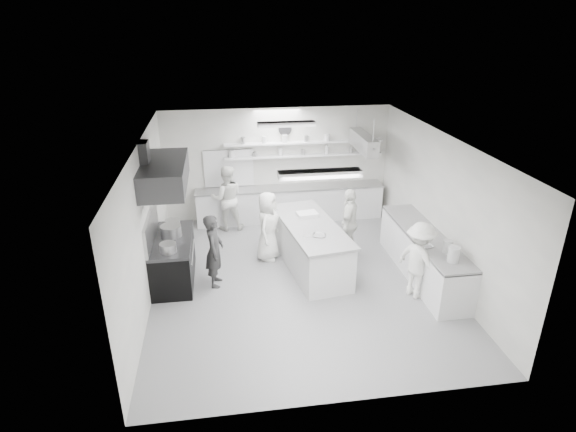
{
  "coord_description": "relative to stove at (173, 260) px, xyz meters",
  "views": [
    {
      "loc": [
        -1.49,
        -8.57,
        5.2
      ],
      "look_at": [
        -0.14,
        0.6,
        1.22
      ],
      "focal_mm": 29.43,
      "sensor_mm": 36.0,
      "label": 1
    }
  ],
  "objects": [
    {
      "name": "stove_pot",
      "position": [
        0.0,
        0.12,
        0.6
      ],
      "size": [
        0.43,
        0.43,
        0.28
      ],
      "primitive_type": "cylinder",
      "color": "#AAAAAA",
      "rests_on": "stove"
    },
    {
      "name": "floor",
      "position": [
        2.6,
        -0.4,
        -0.46
      ],
      "size": [
        6.0,
        7.0,
        0.02
      ],
      "primitive_type": "cube",
      "color": "#A1A1A1",
      "rests_on": "ground"
    },
    {
      "name": "shelf_upper",
      "position": [
        3.3,
        2.97,
        1.65
      ],
      "size": [
        4.2,
        0.26,
        0.04
      ],
      "primitive_type": "cube",
      "color": "white",
      "rests_on": "wall_back"
    },
    {
      "name": "wall_clock",
      "position": [
        2.8,
        3.06,
        2.0
      ],
      "size": [
        0.32,
        0.05,
        0.32
      ],
      "primitive_type": "cylinder",
      "rotation": [
        1.57,
        0.0,
        0.0
      ],
      "color": "silver",
      "rests_on": "wall_back"
    },
    {
      "name": "prep_island",
      "position": [
        2.95,
        0.13,
        0.04
      ],
      "size": [
        1.37,
        2.78,
        0.98
      ],
      "primitive_type": "cube",
      "rotation": [
        0.0,
        0.0,
        0.15
      ],
      "color": "white",
      "rests_on": "floor"
    },
    {
      "name": "wall_right",
      "position": [
        5.6,
        -0.4,
        1.05
      ],
      "size": [
        0.04,
        7.0,
        3.0
      ],
      "primitive_type": "cube",
      "color": "silver",
      "rests_on": "floor"
    },
    {
      "name": "cook_stove",
      "position": [
        0.87,
        -0.32,
        0.33
      ],
      "size": [
        0.44,
        0.61,
        1.56
      ],
      "primitive_type": "imported",
      "rotation": [
        0.0,
        0.0,
        1.45
      ],
      "color": "#2D2D2D",
      "rests_on": "floor"
    },
    {
      "name": "stove",
      "position": [
        0.0,
        0.0,
        0.0
      ],
      "size": [
        0.8,
        1.8,
        0.9
      ],
      "primitive_type": "cube",
      "color": "black",
      "rests_on": "floor"
    },
    {
      "name": "wall_back",
      "position": [
        2.6,
        3.1,
        1.05
      ],
      "size": [
        6.0,
        0.04,
        3.0
      ],
      "primitive_type": "cube",
      "color": "silver",
      "rests_on": "floor"
    },
    {
      "name": "cook_right",
      "position": [
        4.82,
        -1.33,
        0.34
      ],
      "size": [
        0.96,
        1.17,
        1.58
      ],
      "primitive_type": "imported",
      "rotation": [
        0.0,
        0.0,
        2.01
      ],
      "color": "white",
      "rests_on": "floor"
    },
    {
      "name": "exhaust_hood",
      "position": [
        0.0,
        -0.0,
        1.9
      ],
      "size": [
        0.85,
        2.0,
        0.5
      ],
      "primitive_type": "cube",
      "color": "#333435",
      "rests_on": "wall_left"
    },
    {
      "name": "ceiling",
      "position": [
        2.6,
        -0.4,
        2.56
      ],
      "size": [
        6.0,
        7.0,
        0.02
      ],
      "primitive_type": "cube",
      "color": "white",
      "rests_on": "wall_back"
    },
    {
      "name": "back_counter",
      "position": [
        2.9,
        2.8,
        0.01
      ],
      "size": [
        5.0,
        0.6,
        0.92
      ],
      "primitive_type": "cube",
      "color": "white",
      "rests_on": "floor"
    },
    {
      "name": "shelf_lower",
      "position": [
        3.3,
        2.97,
        1.3
      ],
      "size": [
        4.2,
        0.26,
        0.04
      ],
      "primitive_type": "cube",
      "color": "white",
      "rests_on": "wall_back"
    },
    {
      "name": "cook_island_left",
      "position": [
        2.07,
        0.66,
        0.35
      ],
      "size": [
        0.79,
        0.93,
        1.61
      ],
      "primitive_type": "imported",
      "rotation": [
        0.0,
        0.0,
        1.15
      ],
      "color": "white",
      "rests_on": "floor"
    },
    {
      "name": "bowl_island_b",
      "position": [
        2.76,
        -0.42,
        0.56
      ],
      "size": [
        0.2,
        0.2,
        0.06
      ],
      "primitive_type": "imported",
      "rotation": [
        0.0,
        0.0,
        -0.11
      ],
      "color": "white",
      "rests_on": "prep_island"
    },
    {
      "name": "pass_through_window",
      "position": [
        1.3,
        3.08,
        1.0
      ],
      "size": [
        1.3,
        0.04,
        1.0
      ],
      "primitive_type": "cube",
      "color": "black",
      "rests_on": "wall_back"
    },
    {
      "name": "cook_back",
      "position": [
        1.21,
        2.44,
        0.4
      ],
      "size": [
        0.83,
        0.65,
        1.71
      ],
      "primitive_type": "imported",
      "rotation": [
        0.0,
        0.0,
        -3.14
      ],
      "color": "white",
      "rests_on": "floor"
    },
    {
      "name": "right_counter",
      "position": [
        5.25,
        -0.6,
        0.02
      ],
      "size": [
        0.74,
        3.3,
        0.94
      ],
      "primitive_type": "cube",
      "color": "white",
      "rests_on": "floor"
    },
    {
      "name": "wall_left",
      "position": [
        -0.4,
        -0.4,
        1.05
      ],
      "size": [
        0.04,
        7.0,
        3.0
      ],
      "primitive_type": "cube",
      "color": "silver",
      "rests_on": "floor"
    },
    {
      "name": "light_fixture_front",
      "position": [
        2.6,
        -2.2,
        2.49
      ],
      "size": [
        1.3,
        0.25,
        0.1
      ],
      "primitive_type": "cube",
      "color": "white",
      "rests_on": "ceiling"
    },
    {
      "name": "bowl_island_a",
      "position": [
        3.01,
        -0.44,
        0.56
      ],
      "size": [
        0.36,
        0.36,
        0.07
      ],
      "primitive_type": "imported",
      "rotation": [
        0.0,
        0.0,
        -0.33
      ],
      "color": "#AAAAAA",
      "rests_on": "prep_island"
    },
    {
      "name": "pot_rack",
      "position": [
        4.6,
        2.0,
        1.85
      ],
      "size": [
        0.3,
        1.6,
        0.4
      ],
      "primitive_type": "cube",
      "color": "#AAAAAA",
      "rests_on": "ceiling"
    },
    {
      "name": "wall_front",
      "position": [
        2.6,
        -3.9,
        1.05
      ],
      "size": [
        6.0,
        0.04,
        3.0
      ],
      "primitive_type": "cube",
      "color": "silver",
      "rests_on": "floor"
    },
    {
      "name": "bowl_right",
      "position": [
        5.03,
        -1.13,
        0.52
      ],
      "size": [
        0.29,
        0.29,
        0.06
      ],
      "primitive_type": "imported",
      "rotation": [
        0.0,
        0.0,
        0.24
      ],
      "color": "white",
      "rests_on": "right_counter"
    },
    {
      "name": "cook_island_right",
      "position": [
        3.93,
        0.55,
        0.37
      ],
      "size": [
        0.82,
        1.03,
        1.64
      ],
      "primitive_type": "imported",
      "rotation": [
        0.0,
        0.0,
        -2.09
      ],
      "color": "white",
      "rests_on": "floor"
    },
    {
      "name": "light_fixture_rear",
      "position": [
        2.6,
        1.4,
        2.49
      ],
      "size": [
        1.3,
        0.25,
        0.1
      ],
      "primitive_type": "cube",
      "color": "white",
      "rests_on": "ceiling"
    }
  ]
}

